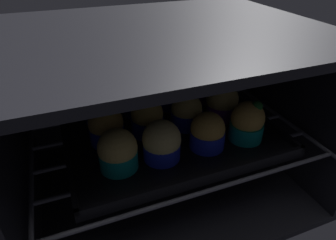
# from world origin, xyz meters

# --- Properties ---
(oven_cavity) EXTENTS (0.59, 0.47, 0.37)m
(oven_cavity) POSITION_xyz_m (0.00, 0.26, 0.17)
(oven_cavity) COLOR black
(oven_cavity) RESTS_ON ground
(oven_rack) EXTENTS (0.55, 0.42, 0.01)m
(oven_rack) POSITION_xyz_m (0.00, 0.22, 0.14)
(oven_rack) COLOR #51515B
(oven_rack) RESTS_ON oven_cavity
(baking_tray) EXTENTS (0.42, 0.33, 0.02)m
(baking_tray) POSITION_xyz_m (0.00, 0.21, 0.15)
(baking_tray) COLOR black
(baking_tray) RESTS_ON oven_rack
(muffin_row0_col0) EXTENTS (0.07, 0.07, 0.07)m
(muffin_row0_col0) POSITION_xyz_m (-0.12, 0.12, 0.19)
(muffin_row0_col0) COLOR #0C8C84
(muffin_row0_col0) RESTS_ON baking_tray
(muffin_row0_col1) EXTENTS (0.07, 0.07, 0.08)m
(muffin_row0_col1) POSITION_xyz_m (-0.05, 0.12, 0.19)
(muffin_row0_col1) COLOR #1928B7
(muffin_row0_col1) RESTS_ON baking_tray
(muffin_row0_col2) EXTENTS (0.07, 0.07, 0.07)m
(muffin_row0_col2) POSITION_xyz_m (0.05, 0.12, 0.18)
(muffin_row0_col2) COLOR #1928B7
(muffin_row0_col2) RESTS_ON baking_tray
(muffin_row0_col3) EXTENTS (0.07, 0.07, 0.08)m
(muffin_row0_col3) POSITION_xyz_m (0.13, 0.12, 0.19)
(muffin_row0_col3) COLOR #0C8C84
(muffin_row0_col3) RESTS_ON baking_tray
(muffin_row1_col0) EXTENTS (0.07, 0.07, 0.08)m
(muffin_row1_col0) POSITION_xyz_m (-0.13, 0.21, 0.19)
(muffin_row1_col0) COLOR #1928B7
(muffin_row1_col0) RESTS_ON baking_tray
(muffin_row1_col1) EXTENTS (0.07, 0.07, 0.08)m
(muffin_row1_col1) POSITION_xyz_m (-0.04, 0.21, 0.19)
(muffin_row1_col1) COLOR #1928B7
(muffin_row1_col1) RESTS_ON baking_tray
(muffin_row1_col2) EXTENTS (0.07, 0.07, 0.08)m
(muffin_row1_col2) POSITION_xyz_m (0.04, 0.20, 0.19)
(muffin_row1_col2) COLOR #1928B7
(muffin_row1_col2) RESTS_ON baking_tray
(muffin_row1_col3) EXTENTS (0.07, 0.07, 0.08)m
(muffin_row1_col3) POSITION_xyz_m (0.13, 0.21, 0.19)
(muffin_row1_col3) COLOR #7A238C
(muffin_row1_col3) RESTS_ON baking_tray
(muffin_row2_col0) EXTENTS (0.07, 0.07, 0.08)m
(muffin_row2_col0) POSITION_xyz_m (-0.12, 0.29, 0.19)
(muffin_row2_col0) COLOR #1928B7
(muffin_row2_col0) RESTS_ON baking_tray
(muffin_row2_col1) EXTENTS (0.07, 0.07, 0.08)m
(muffin_row2_col1) POSITION_xyz_m (-0.04, 0.29, 0.19)
(muffin_row2_col1) COLOR #1928B7
(muffin_row2_col1) RESTS_ON baking_tray
(muffin_row2_col2) EXTENTS (0.07, 0.07, 0.08)m
(muffin_row2_col2) POSITION_xyz_m (0.04, 0.29, 0.19)
(muffin_row2_col2) COLOR #1928B7
(muffin_row2_col2) RESTS_ON baking_tray
(muffin_row2_col3) EXTENTS (0.07, 0.07, 0.08)m
(muffin_row2_col3) POSITION_xyz_m (0.13, 0.29, 0.19)
(muffin_row2_col3) COLOR #7A238C
(muffin_row2_col3) RESTS_ON baking_tray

